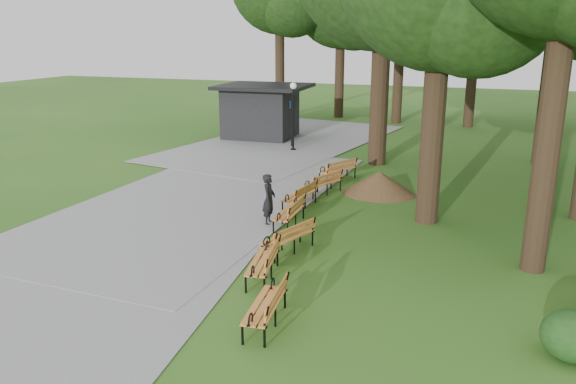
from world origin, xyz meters
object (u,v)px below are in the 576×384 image
(person, at_px, (269,199))
(bench_6, at_px, (338,169))
(bench_0, at_px, (265,306))
(kiosk, at_px, (260,111))
(dirt_mound, at_px, (379,183))
(bench_4, at_px, (299,196))
(bench_1, at_px, (262,262))
(bench_5, at_px, (322,183))
(bench_2, at_px, (288,237))
(lamp_post, at_px, (293,103))
(bench_3, at_px, (289,213))

(person, bearing_deg, bench_6, -13.47)
(bench_0, bearing_deg, bench_6, -178.44)
(kiosk, height_order, bench_0, kiosk)
(dirt_mound, bearing_deg, bench_4, -130.35)
(bench_0, xyz_separation_m, bench_4, (-1.91, 7.87, 0.00))
(bench_1, height_order, bench_5, same)
(bench_5, xyz_separation_m, bench_6, (-0.03, 2.26, 0.00))
(bench_0, bearing_deg, bench_2, -173.33)
(kiosk, xyz_separation_m, dirt_mound, (8.60, -9.30, -1.07))
(kiosk, height_order, bench_4, kiosk)
(person, distance_m, dirt_mound, 5.26)
(lamp_post, bearing_deg, bench_6, -53.77)
(person, xyz_separation_m, bench_4, (0.35, 1.92, -0.37))
(lamp_post, bearing_deg, bench_3, -71.39)
(kiosk, relative_size, bench_5, 2.53)
(person, xyz_separation_m, bench_6, (0.59, 6.04, -0.37))
(bench_6, bearing_deg, person, 22.81)
(lamp_post, xyz_separation_m, bench_5, (3.68, -7.25, -1.99))
(dirt_mound, height_order, bench_5, bench_5)
(dirt_mound, bearing_deg, bench_3, -113.13)
(bench_5, height_order, bench_6, same)
(bench_4, distance_m, bench_5, 1.87)
(bench_1, distance_m, bench_5, 7.67)
(bench_6, bearing_deg, bench_0, 36.35)
(dirt_mound, bearing_deg, bench_5, -158.26)
(bench_2, xyz_separation_m, bench_5, (-0.73, 5.79, 0.00))
(bench_2, bearing_deg, bench_5, -153.38)
(bench_1, distance_m, bench_4, 5.87)
(bench_6, bearing_deg, lamp_post, -115.34)
(bench_5, bearing_deg, lamp_post, -131.38)
(kiosk, xyz_separation_m, lamp_post, (2.95, -2.84, 0.93))
(bench_0, distance_m, bench_1, 2.27)
(lamp_post, relative_size, bench_2, 1.80)
(kiosk, height_order, bench_6, kiosk)
(bench_5, bearing_deg, bench_6, -157.61)
(bench_1, bearing_deg, lamp_post, -173.83)
(lamp_post, bearing_deg, dirt_mound, -48.86)
(bench_1, bearing_deg, bench_5, 175.13)
(person, xyz_separation_m, bench_1, (1.35, -3.86, -0.37))
(bench_0, distance_m, bench_2, 4.03)
(lamp_post, relative_size, bench_4, 1.80)
(dirt_mound, relative_size, bench_0, 1.21)
(dirt_mound, relative_size, bench_6, 1.21)
(person, distance_m, bench_5, 3.84)
(bench_1, bearing_deg, bench_2, 169.63)
(dirt_mound, bearing_deg, bench_2, -100.65)
(kiosk, distance_m, bench_3, 15.39)
(bench_3, height_order, bench_5, same)
(bench_3, bearing_deg, bench_0, 13.49)
(bench_0, height_order, bench_4, same)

